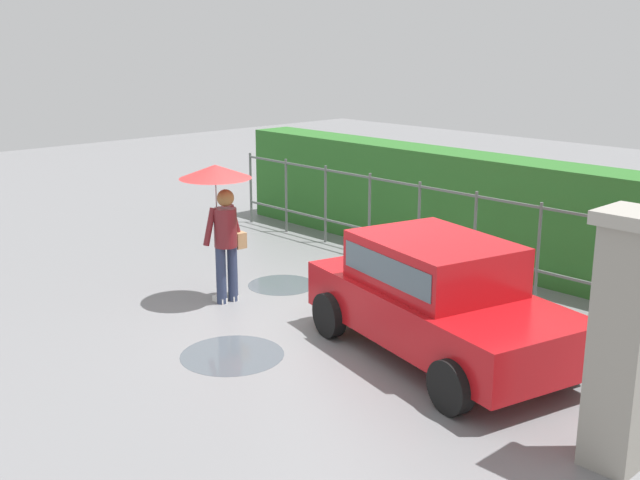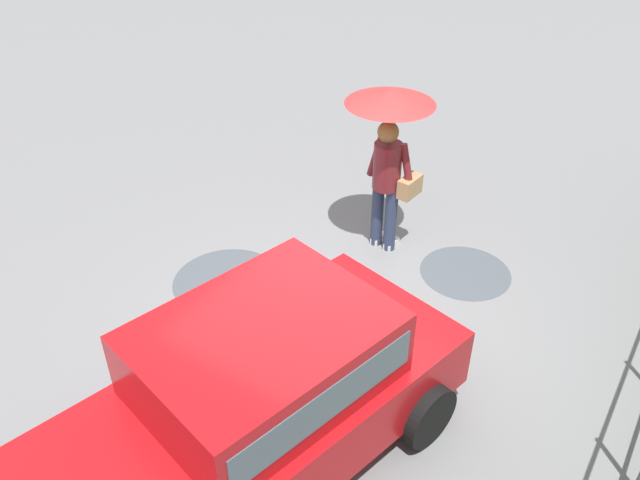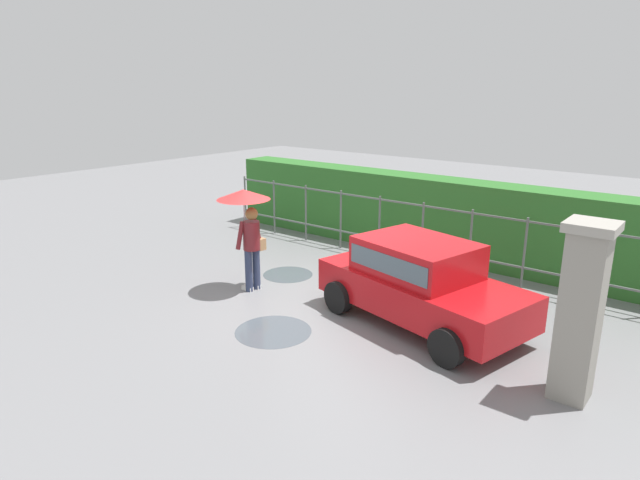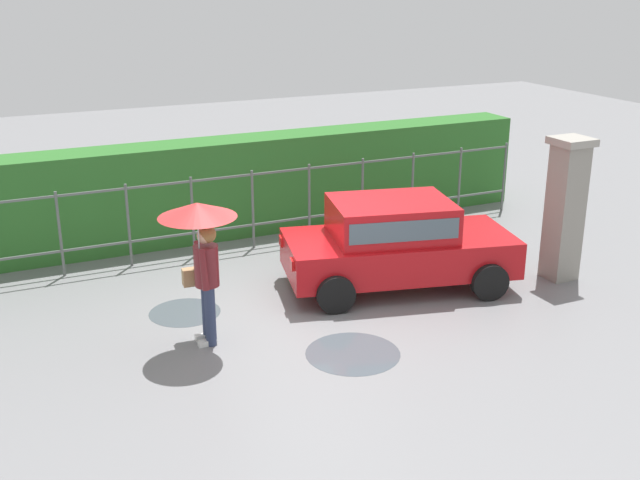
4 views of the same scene
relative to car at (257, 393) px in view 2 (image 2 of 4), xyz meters
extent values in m
plane|color=slate|center=(-1.52, -0.23, -0.80)|extent=(40.00, 40.00, 0.00)
cube|color=#B71116|center=(0.06, -0.01, -0.22)|extent=(3.98, 2.45, 0.60)
cube|color=#B71116|center=(-0.09, 0.02, 0.38)|extent=(2.18, 1.84, 0.60)
cube|color=#4C5B66|center=(-0.09, 0.02, 0.40)|extent=(2.04, 1.82, 0.33)
cylinder|color=black|center=(1.08, -1.12, -0.50)|extent=(0.63, 0.31, 0.60)
cylinder|color=black|center=(-0.97, 1.09, -0.50)|extent=(0.63, 0.31, 0.60)
cylinder|color=black|center=(-1.35, -0.54, -0.50)|extent=(0.63, 0.31, 0.60)
cube|color=red|center=(-1.63, 0.95, -0.07)|extent=(0.10, 0.21, 0.16)
cube|color=red|center=(-1.88, -0.12, -0.07)|extent=(0.10, 0.21, 0.16)
cylinder|color=#2D3856|center=(-3.41, -0.79, -0.37)|extent=(0.15, 0.15, 0.86)
cylinder|color=#2D3856|center=(-3.39, -0.60, -0.37)|extent=(0.15, 0.15, 0.86)
cube|color=white|center=(-3.47, -0.79, -0.76)|extent=(0.26, 0.10, 0.08)
cube|color=white|center=(-3.45, -0.59, -0.76)|extent=(0.26, 0.10, 0.08)
cylinder|color=maroon|center=(-3.40, -0.69, 0.35)|extent=(0.34, 0.34, 0.58)
sphere|color=#DBAD89|center=(-3.40, -0.69, 0.78)|extent=(0.22, 0.22, 0.22)
sphere|color=olive|center=(-3.37, -0.70, 0.80)|extent=(0.25, 0.25, 0.25)
cylinder|color=maroon|center=(-3.50, -0.91, 0.37)|extent=(0.11, 0.23, 0.56)
cylinder|color=maroon|center=(-3.46, -0.47, 0.37)|extent=(0.11, 0.23, 0.56)
cylinder|color=#B2B2B7|center=(-3.50, -0.77, 0.69)|extent=(0.02, 0.02, 0.77)
cone|color=red|center=(-3.50, -0.77, 1.17)|extent=(1.05, 1.05, 0.20)
cube|color=tan|center=(-3.49, -0.43, 0.11)|extent=(0.35, 0.19, 0.24)
cylinder|color=#4C545B|center=(-1.73, -1.87, -0.80)|extent=(1.31, 1.31, 0.00)
cylinder|color=#4C545B|center=(-3.45, 0.43, -0.80)|extent=(1.09, 1.09, 0.00)
camera|label=1|loc=(5.54, -7.20, 3.04)|focal=43.21mm
camera|label=2|loc=(2.69, 2.39, 3.96)|focal=36.18mm
camera|label=3|loc=(4.12, -7.92, 3.22)|focal=30.33mm
camera|label=4|loc=(-6.15, -10.33, 4.13)|focal=43.62mm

